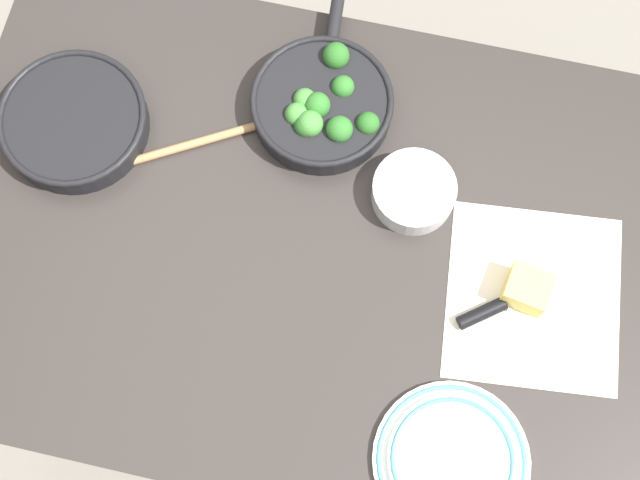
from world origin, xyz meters
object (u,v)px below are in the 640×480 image
object	(u,v)px
skillet_broccoli	(323,103)
cheese_block	(527,289)
wooden_spoon	(149,156)
grater_knife	(513,299)
skillet_eggs	(73,121)
prep_bowl_steel	(414,192)
dinner_plate_stack	(452,460)

from	to	relation	value
skillet_broccoli	cheese_block	distance (m)	0.48
wooden_spoon	grater_knife	xyz separation A→B (m)	(-0.66, 0.12, 0.00)
wooden_spoon	skillet_eggs	bearing A→B (deg)	-40.98
skillet_broccoli	prep_bowl_steel	xyz separation A→B (m)	(-0.19, 0.13, -0.01)
cheese_block	dinner_plate_stack	xyz separation A→B (m)	(0.07, 0.30, -0.01)
wooden_spoon	skillet_broccoli	bearing A→B (deg)	179.14
skillet_broccoli	grater_knife	size ratio (longest dim) A/B	1.54
skillet_eggs	wooden_spoon	world-z (taller)	skillet_eggs
skillet_broccoli	wooden_spoon	bearing A→B (deg)	114.67
grater_knife	dinner_plate_stack	xyz separation A→B (m)	(0.06, 0.28, 0.00)
grater_knife	cheese_block	bearing A→B (deg)	8.36
wooden_spoon	cheese_block	distance (m)	0.69
cheese_block	dinner_plate_stack	size ratio (longest dim) A/B	0.33
skillet_eggs	wooden_spoon	xyz separation A→B (m)	(-0.14, 0.03, -0.02)
skillet_eggs	prep_bowl_steel	xyz separation A→B (m)	(-0.61, -0.00, -0.00)
skillet_broccoli	dinner_plate_stack	xyz separation A→B (m)	(-0.33, 0.55, -0.02)
dinner_plate_stack	prep_bowl_steel	size ratio (longest dim) A/B	1.75
skillet_broccoli	wooden_spoon	xyz separation A→B (m)	(0.28, 0.15, -0.02)
prep_bowl_steel	wooden_spoon	bearing A→B (deg)	3.62
grater_knife	cheese_block	size ratio (longest dim) A/B	3.01
prep_bowl_steel	grater_knife	bearing A→B (deg)	143.80
skillet_broccoli	cheese_block	world-z (taller)	skillet_broccoli
skillet_broccoli	dinner_plate_stack	bearing A→B (deg)	-153.45
grater_knife	dinner_plate_stack	size ratio (longest dim) A/B	0.98
skillet_eggs	dinner_plate_stack	bearing A→B (deg)	148.67
wooden_spoon	cheese_block	size ratio (longest dim) A/B	3.79
skillet_broccoli	dinner_plate_stack	size ratio (longest dim) A/B	1.51
skillet_broccoli	dinner_plate_stack	world-z (taller)	skillet_broccoli
grater_knife	dinner_plate_stack	world-z (taller)	dinner_plate_stack
skillet_eggs	grater_knife	bearing A→B (deg)	168.03
skillet_eggs	grater_knife	size ratio (longest dim) A/B	1.53
dinner_plate_stack	grater_knife	bearing A→B (deg)	-101.08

